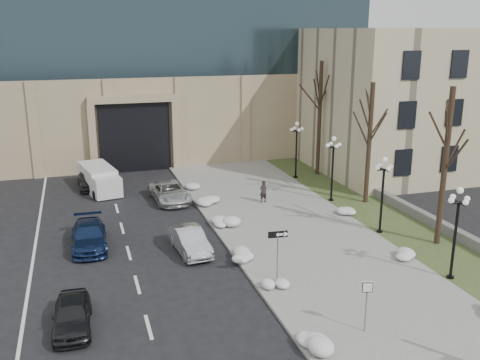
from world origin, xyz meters
The scene contains 29 objects.
sidewalk centered at (3.50, 14.00, 0.06)m, with size 9.00×40.00×0.12m, color #979791.
curb centered at (-1.00, 14.00, 0.07)m, with size 0.30×40.00×0.14m, color #979791.
grass_strip centered at (10.00, 14.00, 0.05)m, with size 4.00×40.00×0.10m, color #384924.
stone_wall centered at (12.00, 16.00, 0.35)m, with size 0.50×30.00×0.70m, color slate.
classical_building centered at (22.00, 27.98, 6.00)m, with size 22.00×18.12×12.00m.
car_a centered at (-9.48, 6.82, 0.64)m, with size 1.51×3.75×1.28m, color black.
car_b centered at (-3.24, 13.15, 0.68)m, with size 1.44×4.13×1.36m, color #B3B6BB.
car_c centered at (-8.52, 15.49, 0.68)m, with size 1.92×4.71×1.37m, color navy.
car_d centered at (-2.72, 22.58, 0.68)m, with size 2.26×4.90×1.36m, color silver.
car_e centered at (-8.13, 27.69, 0.68)m, with size 1.60×3.97×1.35m, color #29292D.
pedestrian centered at (3.50, 20.02, 0.92)m, with size 0.58×0.38×1.60m, color black.
box_truck centered at (-7.35, 26.80, 0.88)m, with size 3.05×6.00×1.82m.
one_way_sign centered at (0.18, 8.16, 2.22)m, with size 1.00×0.28×2.69m.
keep_sign centered at (1.78, 2.92, 1.71)m, with size 0.49×0.19×2.32m.
snow_clump_b centered at (-0.89, 2.38, 0.30)m, with size 1.10×1.60×0.36m, color white.
snow_clump_c centered at (-0.32, 7.39, 0.30)m, with size 1.10×1.60×0.36m, color white.
snow_clump_d centered at (-0.74, 11.05, 0.30)m, with size 1.10×1.60×0.36m, color white.
snow_clump_e centered at (-0.38, 16.53, 0.30)m, with size 1.10×1.60×0.36m, color white.
snow_clump_f centered at (-0.31, 20.77, 0.30)m, with size 1.10×1.60×0.36m, color white.
snow_clump_g centered at (-0.57, 24.80, 0.30)m, with size 1.10×1.60×0.36m, color white.
snow_clump_i centered at (7.60, 8.69, 0.30)m, with size 1.10×1.60×0.36m, color white.
snow_clump_j centered at (7.72, 15.60, 0.30)m, with size 1.10×1.60×0.36m, color white.
lamppost_a centered at (8.30, 6.00, 3.07)m, with size 1.18×1.18×4.76m.
lamppost_b centered at (8.30, 12.50, 3.07)m, with size 1.18×1.18×4.76m.
lamppost_c centered at (8.30, 19.00, 3.07)m, with size 1.18×1.18×4.76m.
lamppost_d centered at (8.30, 25.50, 3.07)m, with size 1.18×1.18×4.76m.
tree_near centered at (10.50, 10.00, 5.83)m, with size 3.20×3.20×9.00m.
tree_mid centered at (10.50, 18.00, 5.50)m, with size 3.20×3.20×8.50m.
tree_far centered at (10.50, 26.00, 6.15)m, with size 3.20×3.20×9.50m.
Camera 1 is at (-8.67, -13.88, 11.85)m, focal length 40.00 mm.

